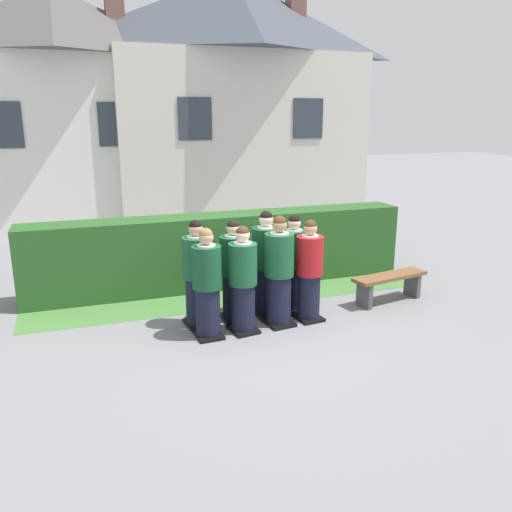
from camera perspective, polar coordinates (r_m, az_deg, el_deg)
name	(u,v)px	position (r m, az deg, el deg)	size (l,w,h in m)	color
ground_plane	(261,327)	(7.94, 0.58, -7.76)	(60.00, 60.00, 0.00)	slate
student_front_row_0	(207,286)	(7.40, -5.33, -3.29)	(0.41, 0.48, 1.60)	black
student_front_row_1	(243,282)	(7.55, -1.43, -2.90)	(0.43, 0.50, 1.58)	black
student_front_row_2	(279,274)	(7.80, 2.52, -1.95)	(0.45, 0.53, 1.68)	black
student_in_red_blazer	(309,273)	(8.04, 5.81, -1.86)	(0.42, 0.50, 1.58)	black
student_rear_row_0	(197,276)	(7.81, -6.43, -2.20)	(0.42, 0.50, 1.63)	black
student_rear_row_1	(234,273)	(8.00, -2.46, -1.89)	(0.41, 0.50, 1.58)	black
student_rear_row_2	(266,266)	(8.21, 1.09, -1.08)	(0.44, 0.49, 1.67)	black
student_rear_row_3	(293,265)	(8.43, 4.10, -1.03)	(0.41, 0.50, 1.57)	black
hedge	(222,250)	(9.66, -3.72, 0.61)	(7.00, 0.70, 1.34)	#285623
school_building_main	(61,108)	(15.95, -20.50, 14.85)	(6.27, 3.60, 6.36)	silver
school_building_annex	(234,98)	(16.53, -2.46, 16.84)	(7.68, 3.93, 6.98)	beige
wooden_bench	(390,282)	(9.16, 14.33, -2.75)	(1.44, 0.62, 0.48)	brown
lawn_strip	(235,298)	(9.13, -2.29, -4.64)	(7.00, 0.90, 0.01)	#477A38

